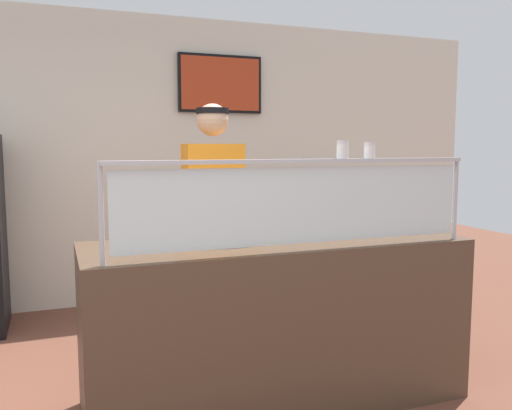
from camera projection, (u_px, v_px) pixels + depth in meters
ground_plane at (241, 360)px, 3.70m from camera, size 12.00×12.00×0.00m
shop_rear_unit at (182, 159)px, 5.16m from camera, size 6.56×0.13×2.70m
serving_counter at (277, 322)px, 3.06m from camera, size 2.16×0.74×0.95m
sneeze_guard at (301, 194)px, 2.69m from camera, size 1.98×0.06×0.47m
pizza_tray at (221, 238)px, 3.00m from camera, size 0.49×0.49×0.04m
pizza_server at (218, 235)px, 2.97m from camera, size 0.10×0.29×0.01m
parmesan_shaker at (342, 151)px, 2.74m from camera, size 0.06×0.06×0.09m
pepper_flake_shaker at (370, 151)px, 2.80m from camera, size 0.06×0.06×0.09m
worker_figure at (214, 219)px, 3.51m from camera, size 0.41×0.50×1.76m
prep_shelf at (370, 248)px, 5.47m from camera, size 0.70×0.55×0.87m
pizza_box_stack at (370, 200)px, 5.41m from camera, size 0.44×0.44×0.13m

